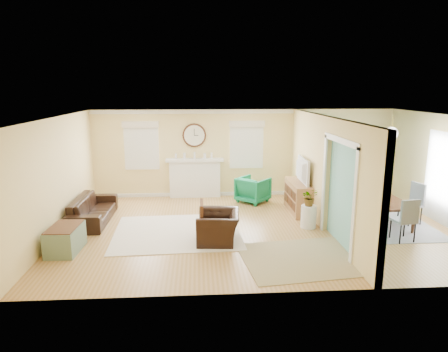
{
  "coord_description": "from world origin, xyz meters",
  "views": [
    {
      "loc": [
        -1.41,
        -8.79,
        3.22
      ],
      "look_at": [
        -0.8,
        0.3,
        1.2
      ],
      "focal_mm": 32.0,
      "sensor_mm": 36.0,
      "label": 1
    }
  ],
  "objects_px": {
    "green_chair": "(253,190)",
    "sofa": "(93,209)",
    "eames_chair": "(218,227)",
    "dining_table": "(381,211)",
    "credenza": "(299,197)"
  },
  "relations": [
    {
      "from": "sofa",
      "to": "credenza",
      "type": "distance_m",
      "value": 5.25
    },
    {
      "from": "green_chair",
      "to": "sofa",
      "type": "bearing_deg",
      "value": 60.73
    },
    {
      "from": "sofa",
      "to": "eames_chair",
      "type": "height_order",
      "value": "eames_chair"
    },
    {
      "from": "eames_chair",
      "to": "credenza",
      "type": "xyz_separation_m",
      "value": [
        2.23,
        1.96,
        0.08
      ]
    },
    {
      "from": "sofa",
      "to": "eames_chair",
      "type": "relative_size",
      "value": 2.08
    },
    {
      "from": "eames_chair",
      "to": "credenza",
      "type": "distance_m",
      "value": 2.97
    },
    {
      "from": "credenza",
      "to": "dining_table",
      "type": "bearing_deg",
      "value": -30.03
    },
    {
      "from": "sofa",
      "to": "eames_chair",
      "type": "bearing_deg",
      "value": -117.24
    },
    {
      "from": "dining_table",
      "to": "eames_chair",
      "type": "bearing_deg",
      "value": 100.73
    },
    {
      "from": "eames_chair",
      "to": "dining_table",
      "type": "relative_size",
      "value": 0.58
    },
    {
      "from": "eames_chair",
      "to": "green_chair",
      "type": "relative_size",
      "value": 1.24
    },
    {
      "from": "sofa",
      "to": "green_chair",
      "type": "relative_size",
      "value": 2.58
    },
    {
      "from": "credenza",
      "to": "dining_table",
      "type": "relative_size",
      "value": 0.82
    },
    {
      "from": "sofa",
      "to": "credenza",
      "type": "height_order",
      "value": "credenza"
    },
    {
      "from": "credenza",
      "to": "eames_chair",
      "type": "bearing_deg",
      "value": -138.67
    }
  ]
}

